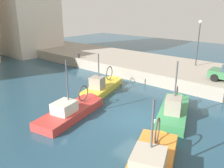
{
  "coord_description": "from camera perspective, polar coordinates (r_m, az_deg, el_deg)",
  "views": [
    {
      "loc": [
        -11.85,
        -8.05,
        7.32
      ],
      "look_at": [
        2.13,
        3.96,
        1.2
      ],
      "focal_mm": 37.31,
      "sensor_mm": 36.0,
      "label": 1
    }
  ],
  "objects": [
    {
      "name": "water_surface",
      "position": [
        16.08,
        5.83,
        -8.8
      ],
      "size": [
        80.0,
        80.0,
        0.0
      ],
      "primitive_type": "plane",
      "color": "navy",
      "rests_on": "ground"
    },
    {
      "name": "quay_wall",
      "position": [
        25.59,
        20.86,
        1.92
      ],
      "size": [
        9.0,
        56.0,
        1.2
      ],
      "primitive_type": "cube",
      "color": "#9E9384",
      "rests_on": "ground"
    },
    {
      "name": "fishing_boat_orange",
      "position": [
        11.85,
        9.69,
        -19.24
      ],
      "size": [
        6.42,
        3.87,
        4.63
      ],
      "color": "orange",
      "rests_on": "ground"
    },
    {
      "name": "fishing_boat_red",
      "position": [
        17.02,
        -9.16,
        -6.92
      ],
      "size": [
        6.7,
        3.07,
        4.9
      ],
      "color": "#BC3833",
      "rests_on": "ground"
    },
    {
      "name": "fishing_boat_yellow",
      "position": [
        21.65,
        -1.89,
        -1.03
      ],
      "size": [
        6.33,
        3.32,
        4.34
      ],
      "color": "gold",
      "rests_on": "ground"
    },
    {
      "name": "fishing_boat_green",
      "position": [
        17.38,
        14.93,
        -6.74
      ],
      "size": [
        6.56,
        3.82,
        4.85
      ],
      "color": "#388951",
      "rests_on": "ground"
    },
    {
      "name": "mooring_bollard_mid",
      "position": [
        29.81,
        -8.19,
        6.88
      ],
      "size": [
        0.28,
        0.28,
        0.55
      ],
      "primitive_type": "cylinder",
      "color": "#2D2D33",
      "rests_on": "quay_wall"
    },
    {
      "name": "quay_streetlamp",
      "position": [
        26.67,
        20.53,
        11.07
      ],
      "size": [
        0.36,
        0.36,
        4.83
      ],
      "color": "#38383D",
      "rests_on": "quay_wall"
    }
  ]
}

